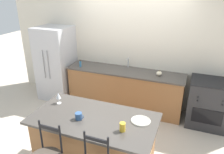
{
  "coord_description": "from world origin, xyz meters",
  "views": [
    {
      "loc": [
        1.34,
        -3.85,
        2.59
      ],
      "look_at": [
        0.07,
        -0.61,
        1.13
      ],
      "focal_mm": 35.0,
      "sensor_mm": 36.0,
      "label": 1
    }
  ],
  "objects": [
    {
      "name": "tumbler_cup",
      "position": [
        0.65,
        -1.72,
        0.99
      ],
      "size": [
        0.07,
        0.07,
        0.12
      ],
      "color": "gold",
      "rests_on": "kitchen_island"
    },
    {
      "name": "oven_range",
      "position": [
        1.73,
        0.32,
        0.47
      ],
      "size": [
        0.74,
        0.69,
        0.94
      ],
      "color": "#28282B",
      "rests_on": "ground_plane"
    },
    {
      "name": "back_counter",
      "position": [
        0.0,
        0.37,
        0.45
      ],
      "size": [
        2.56,
        0.66,
        0.9
      ],
      "color": "#936038",
      "rests_on": "ground_plane"
    },
    {
      "name": "kitchen_island",
      "position": [
        0.19,
        -1.59,
        0.47
      ],
      "size": [
        1.72,
        0.91,
        0.93
      ],
      "color": "#936038",
      "rests_on": "ground_plane"
    },
    {
      "name": "soap_bottle",
      "position": [
        -1.01,
        0.21,
        0.96
      ],
      "size": [
        0.05,
        0.05,
        0.16
      ],
      "color": "teal",
      "rests_on": "back_counter"
    },
    {
      "name": "pumpkin_decoration",
      "position": [
        0.74,
        0.33,
        0.94
      ],
      "size": [
        0.12,
        0.12,
        0.11
      ],
      "color": "beige",
      "rests_on": "back_counter"
    },
    {
      "name": "coffee_mug",
      "position": [
        0.02,
        -1.69,
        0.98
      ],
      "size": [
        0.13,
        0.09,
        0.09
      ],
      "color": "#335689",
      "rests_on": "kitchen_island"
    },
    {
      "name": "wine_glass",
      "position": [
        -0.48,
        -1.42,
        1.06
      ],
      "size": [
        0.07,
        0.07,
        0.18
      ],
      "color": "white",
      "rests_on": "kitchen_island"
    },
    {
      "name": "dinner_plate",
      "position": [
        0.81,
        -1.44,
        0.94
      ],
      "size": [
        0.26,
        0.26,
        0.02
      ],
      "color": "beige",
      "rests_on": "kitchen_island"
    },
    {
      "name": "ground_plane",
      "position": [
        0.0,
        0.0,
        0.0
      ],
      "size": [
        18.0,
        18.0,
        0.0
      ],
      "primitive_type": "plane",
      "color": "beige"
    },
    {
      "name": "refrigerator",
      "position": [
        -1.72,
        0.29,
        0.87
      ],
      "size": [
        0.77,
        0.76,
        1.74
      ],
      "color": "#BCBCC1",
      "rests_on": "ground_plane"
    },
    {
      "name": "wall_back",
      "position": [
        0.0,
        0.68,
        1.35
      ],
      "size": [
        6.0,
        0.07,
        2.7
      ],
      "color": "beige",
      "rests_on": "ground_plane"
    },
    {
      "name": "sink_faucet",
      "position": [
        0.0,
        0.56,
        1.04
      ],
      "size": [
        0.02,
        0.13,
        0.22
      ],
      "color": "#ADAFB5",
      "rests_on": "back_counter"
    }
  ]
}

